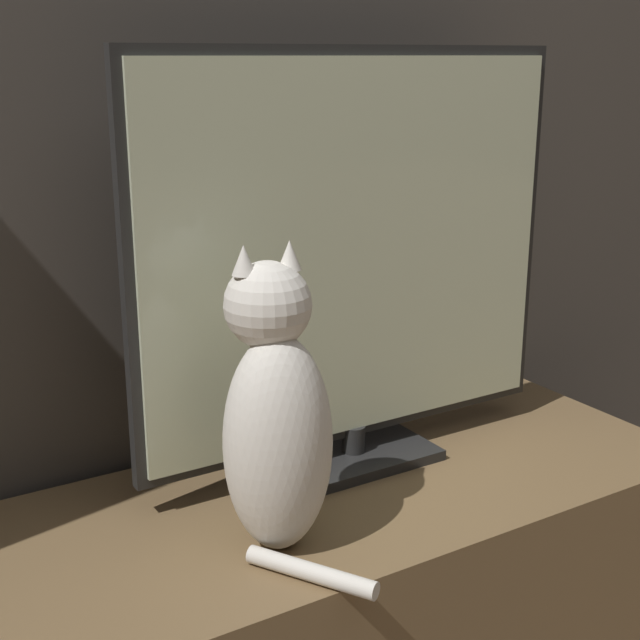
% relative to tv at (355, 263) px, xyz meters
% --- Properties ---
extents(tv_stand, '(1.55, 0.54, 0.44)m').
position_rel_tv_xyz_m(tv_stand, '(-0.17, -0.08, -0.61)').
color(tv_stand, brown).
rests_on(tv_stand, ground_plane).
extents(tv, '(0.86, 0.18, 0.76)m').
position_rel_tv_xyz_m(tv, '(0.00, 0.00, 0.00)').
color(tv, black).
rests_on(tv, tv_stand).
extents(cat, '(0.18, 0.31, 0.48)m').
position_rel_tv_xyz_m(cat, '(-0.27, -0.19, -0.17)').
color(cat, silver).
rests_on(cat, tv_stand).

